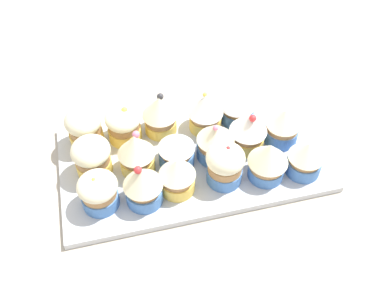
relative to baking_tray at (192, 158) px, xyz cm
name	(u,v)px	position (x,y,z in cm)	size (l,w,h in cm)	color
ground_plane	(192,166)	(0.00, 0.00, -2.10)	(180.00, 180.00, 3.00)	#B2A899
baking_tray	(192,158)	(0.00, 0.00, 0.00)	(43.47, 23.98, 1.20)	silver
cupcake_0	(99,191)	(-15.68, -5.95, 3.79)	(6.04, 6.04, 6.36)	#477AC6
cupcake_1	(143,184)	(-9.12, -6.83, 4.57)	(6.02, 6.02, 8.01)	#477AC6
cupcake_2	(177,175)	(-3.78, -5.98, 4.06)	(5.70, 5.70, 6.73)	#EFC651
cupcake_3	(225,164)	(3.79, -5.91, 4.38)	(6.06, 6.06, 7.50)	#477AC6
cupcake_4	(268,160)	(10.47, -6.73, 4.45)	(6.35, 6.35, 7.29)	#477AC6
cupcake_5	(306,158)	(16.60, -7.27, 3.92)	(5.70, 5.70, 6.56)	#477AC6
cupcake_6	(92,157)	(-15.95, 0.54, 4.28)	(6.19, 6.19, 7.05)	#EFC651
cupcake_7	(136,153)	(-9.13, -0.55, 4.63)	(5.91, 5.91, 8.10)	#EFC651
cupcake_8	(176,148)	(-2.72, -0.57, 3.98)	(6.00, 6.00, 6.65)	#477AC6
cupcake_9	(215,140)	(3.71, -0.73, 4.32)	(6.14, 6.14, 7.67)	#477AC6
cupcake_10	(248,131)	(9.49, -0.14, 4.50)	(6.26, 6.26, 7.80)	#EFC651
cupcake_11	(282,125)	(15.59, 0.16, 4.08)	(5.66, 5.66, 6.93)	#477AC6
cupcake_12	(84,127)	(-16.57, 7.08, 4.39)	(6.07, 6.07, 7.32)	#EFC651
cupcake_13	(124,124)	(-10.15, 6.80, 3.88)	(6.01, 6.01, 6.70)	#EFC651
cupcake_14	(160,114)	(-3.87, 7.05, 4.58)	(6.03, 6.03, 7.94)	#EFC651
cupcake_15	(206,111)	(3.82, 5.87, 4.53)	(6.07, 6.07, 7.76)	#EFC651
cupcake_16	(238,104)	(9.81, 6.68, 4.26)	(6.24, 6.24, 7.12)	#477AC6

